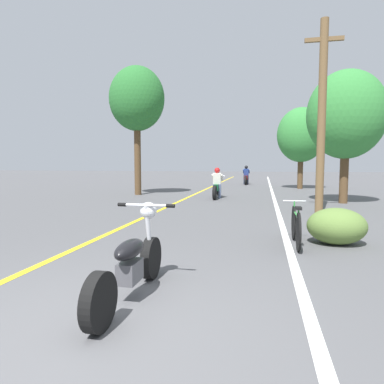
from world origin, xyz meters
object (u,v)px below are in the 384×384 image
(roadside_tree_right_near, at_px, (346,115))
(bicycle_parked, at_px, (296,226))
(utility_pole, at_px, (322,115))
(roadside_tree_right_far, at_px, (301,135))
(motorcycle_rider_far, at_px, (246,177))
(roadside_tree_left, at_px, (137,100))
(motorcycle_rider_lead, at_px, (217,186))
(motorcycle_foreground, at_px, (132,262))

(roadside_tree_right_near, distance_m, bicycle_parked, 8.38)
(utility_pole, height_order, roadside_tree_right_far, utility_pole)
(roadside_tree_right_near, distance_m, motorcycle_rider_far, 12.17)
(bicycle_parked, bearing_deg, motorcycle_rider_far, 95.70)
(utility_pole, distance_m, roadside_tree_left, 9.27)
(motorcycle_rider_lead, relative_size, motorcycle_rider_far, 1.02)
(roadside_tree_right_far, xyz_separation_m, motorcycle_rider_far, (-3.41, 3.56, -2.69))
(utility_pole, relative_size, motorcycle_rider_lead, 2.75)
(roadside_tree_left, bearing_deg, roadside_tree_right_near, -10.81)
(roadside_tree_right_far, height_order, motorcycle_rider_far, roadside_tree_right_far)
(motorcycle_rider_far, bearing_deg, motorcycle_rider_lead, -94.35)
(utility_pole, bearing_deg, roadside_tree_left, 147.49)
(utility_pole, bearing_deg, roadside_tree_right_near, 66.66)
(motorcycle_rider_far, bearing_deg, bicycle_parked, -84.30)
(roadside_tree_right_far, bearing_deg, bicycle_parked, -95.97)
(roadside_tree_right_near, height_order, bicycle_parked, roadside_tree_right_near)
(motorcycle_rider_far, bearing_deg, roadside_tree_right_near, -68.83)
(motorcycle_foreground, xyz_separation_m, motorcycle_rider_lead, (-0.53, 11.36, 0.10))
(roadside_tree_right_far, bearing_deg, utility_pole, -92.71)
(motorcycle_rider_far, bearing_deg, motorcycle_foreground, -90.64)
(motorcycle_foreground, xyz_separation_m, bicycle_parked, (2.09, 3.05, -0.05))
(roadside_tree_left, bearing_deg, roadside_tree_right_far, 34.98)
(roadside_tree_right_far, xyz_separation_m, bicycle_parked, (-1.56, -14.91, -2.85))
(roadside_tree_left, xyz_separation_m, motorcycle_rider_far, (4.80, 9.30, -4.06))
(utility_pole, distance_m, roadside_tree_right_far, 10.66)
(roadside_tree_right_far, xyz_separation_m, motorcycle_foreground, (-3.65, -17.96, -2.80))
(roadside_tree_right_far, height_order, motorcycle_foreground, roadside_tree_right_far)
(motorcycle_foreground, bearing_deg, roadside_tree_left, 110.45)
(motorcycle_rider_lead, bearing_deg, roadside_tree_right_far, 57.66)
(motorcycle_rider_far, distance_m, bicycle_parked, 18.57)
(utility_pole, relative_size, motorcycle_foreground, 2.81)
(motorcycle_foreground, distance_m, motorcycle_rider_lead, 11.37)
(utility_pole, xyz_separation_m, motorcycle_foreground, (-3.14, -7.31, -2.55))
(roadside_tree_left, relative_size, bicycle_parked, 3.69)
(roadside_tree_left, height_order, motorcycle_rider_far, roadside_tree_left)
(roadside_tree_right_far, height_order, motorcycle_rider_lead, roadside_tree_right_far)
(roadside_tree_left, height_order, motorcycle_rider_lead, roadside_tree_left)
(roadside_tree_right_near, height_order, motorcycle_rider_far, roadside_tree_right_near)
(utility_pole, distance_m, motorcycle_rider_lead, 5.99)
(motorcycle_rider_lead, bearing_deg, motorcycle_rider_far, 85.65)
(motorcycle_foreground, relative_size, bicycle_parked, 1.23)
(roadside_tree_right_near, relative_size, roadside_tree_left, 0.82)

